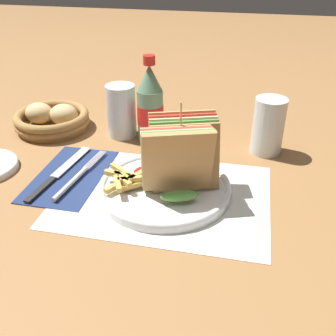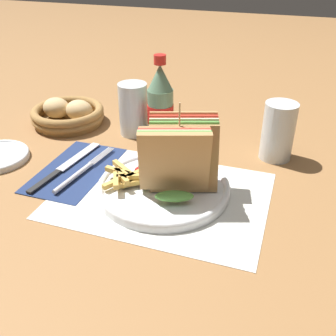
# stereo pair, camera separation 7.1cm
# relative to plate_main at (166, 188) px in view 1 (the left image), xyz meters

# --- Properties ---
(ground_plane) EXTENTS (4.00, 4.00, 0.00)m
(ground_plane) POSITION_rel_plate_main_xyz_m (-0.00, -0.01, -0.01)
(ground_plane) COLOR olive
(placemat) EXTENTS (0.38, 0.28, 0.00)m
(placemat) POSITION_rel_plate_main_xyz_m (-0.00, -0.01, -0.01)
(placemat) COLOR silver
(placemat) RESTS_ON ground_plane
(plate_main) EXTENTS (0.24, 0.24, 0.02)m
(plate_main) POSITION_rel_plate_main_xyz_m (0.00, 0.00, 0.00)
(plate_main) COLOR white
(plate_main) RESTS_ON ground_plane
(club_sandwich) EXTENTS (0.14, 0.14, 0.16)m
(club_sandwich) POSITION_rel_plate_main_xyz_m (0.02, 0.01, 0.07)
(club_sandwich) COLOR tan
(club_sandwich) RESTS_ON plate_main
(fries_pile) EXTENTS (0.09, 0.09, 0.02)m
(fries_pile) POSITION_rel_plate_main_xyz_m (-0.07, -0.02, 0.02)
(fries_pile) COLOR gold
(fries_pile) RESTS_ON plate_main
(ketchup_blob) EXTENTS (0.04, 0.04, 0.02)m
(ketchup_blob) POSITION_rel_plate_main_xyz_m (-0.04, 0.02, 0.02)
(ketchup_blob) COLOR maroon
(ketchup_blob) RESTS_ON plate_main
(napkin) EXTENTS (0.13, 0.22, 0.00)m
(napkin) POSITION_rel_plate_main_xyz_m (-0.19, 0.02, -0.01)
(napkin) COLOR navy
(napkin) RESTS_ON ground_plane
(fork) EXTENTS (0.03, 0.19, 0.01)m
(fork) POSITION_rel_plate_main_xyz_m (-0.17, -0.00, -0.00)
(fork) COLOR silver
(fork) RESTS_ON napkin
(knife) EXTENTS (0.04, 0.21, 0.00)m
(knife) POSITION_rel_plate_main_xyz_m (-0.22, 0.01, -0.00)
(knife) COLOR black
(knife) RESTS_ON napkin
(coke_bottle_near) EXTENTS (0.06, 0.06, 0.20)m
(coke_bottle_near) POSITION_rel_plate_main_xyz_m (-0.08, 0.20, 0.07)
(coke_bottle_near) COLOR slate
(coke_bottle_near) RESTS_ON ground_plane
(glass_near) EXTENTS (0.07, 0.07, 0.12)m
(glass_near) POSITION_rel_plate_main_xyz_m (0.18, 0.20, 0.04)
(glass_near) COLOR silver
(glass_near) RESTS_ON ground_plane
(glass_far) EXTENTS (0.07, 0.07, 0.12)m
(glass_far) POSITION_rel_plate_main_xyz_m (-0.15, 0.21, 0.05)
(glass_far) COLOR silver
(glass_far) RESTS_ON ground_plane
(bread_basket) EXTENTS (0.18, 0.18, 0.06)m
(bread_basket) POSITION_rel_plate_main_xyz_m (-0.33, 0.21, 0.01)
(bread_basket) COLOR olive
(bread_basket) RESTS_ON ground_plane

